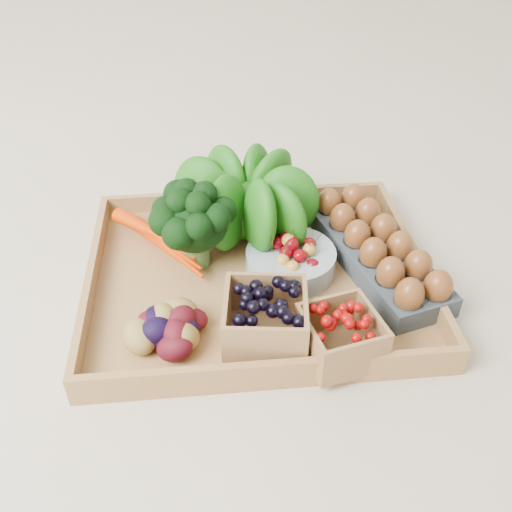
{
  "coord_description": "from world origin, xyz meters",
  "views": [
    {
      "loc": [
        -0.07,
        -0.72,
        0.64
      ],
      "look_at": [
        0.0,
        0.0,
        0.06
      ],
      "focal_mm": 40.0,
      "sensor_mm": 36.0,
      "label": 1
    }
  ],
  "objects": [
    {
      "name": "carrots",
      "position": [
        -0.16,
        0.09,
        0.04
      ],
      "size": [
        0.19,
        0.13,
        0.04
      ],
      "primitive_type": null,
      "color": "#DE3400",
      "rests_on": "tray"
    },
    {
      "name": "potatoes",
      "position": [
        -0.14,
        -0.13,
        0.05
      ],
      "size": [
        0.13,
        0.13,
        0.07
      ],
      "primitive_type": null,
      "color": "#3B0911",
      "rests_on": "tray"
    },
    {
      "name": "tray",
      "position": [
        0.0,
        0.0,
        0.01
      ],
      "size": [
        0.55,
        0.45,
        0.01
      ],
      "primitive_type": "cube",
      "color": "#A67845",
      "rests_on": "ground"
    },
    {
      "name": "punnet_raspberry",
      "position": [
        0.1,
        -0.18,
        0.05
      ],
      "size": [
        0.12,
        0.12,
        0.07
      ],
      "primitive_type": "cube",
      "rotation": [
        0.0,
        0.0,
        0.23
      ],
      "color": "#7A0605",
      "rests_on": "tray"
    },
    {
      "name": "egg_carton",
      "position": [
        0.21,
        0.01,
        0.03
      ],
      "size": [
        0.19,
        0.34,
        0.04
      ],
      "primitive_type": "cube",
      "rotation": [
        0.0,
        0.0,
        0.27
      ],
      "color": "#384148",
      "rests_on": "tray"
    },
    {
      "name": "cherry_bowl",
      "position": [
        0.06,
        0.01,
        0.03
      ],
      "size": [
        0.15,
        0.15,
        0.04
      ],
      "primitive_type": "cylinder",
      "color": "#8C9EA5",
      "rests_on": "tray"
    },
    {
      "name": "lettuce",
      "position": [
        -0.0,
        0.13,
        0.1
      ],
      "size": [
        0.17,
        0.17,
        0.17
      ],
      "primitive_type": "sphere",
      "color": "#19590E",
      "rests_on": "tray"
    },
    {
      "name": "ground",
      "position": [
        0.0,
        0.0,
        0.0
      ],
      "size": [
        4.0,
        4.0,
        0.0
      ],
      "primitive_type": "plane",
      "color": "beige",
      "rests_on": "ground"
    },
    {
      "name": "punnet_blackberry",
      "position": [
        -0.0,
        -0.14,
        0.06
      ],
      "size": [
        0.13,
        0.13,
        0.08
      ],
      "primitive_type": "cube",
      "rotation": [
        0.0,
        0.0,
        -0.13
      ],
      "color": "black",
      "rests_on": "tray"
    },
    {
      "name": "broccoli",
      "position": [
        -0.1,
        0.05,
        0.07
      ],
      "size": [
        0.14,
        0.14,
        0.11
      ],
      "primitive_type": null,
      "color": "black",
      "rests_on": "tray"
    }
  ]
}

